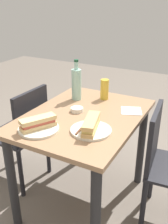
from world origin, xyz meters
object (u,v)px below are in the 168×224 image
baguette_sandwich_near (91,124)px  chair_near (166,162)px  chair_far (24,131)px  knife_near (81,129)px  baguette_sandwich_far (38,123)px  plate_far (39,129)px  plate_near (91,130)px  knife_far (33,124)px  water_bottle (76,84)px  beer_glass (104,89)px  olive_bowl (77,110)px  dining_table (84,133)px

baguette_sandwich_near → chair_near: bearing=-53.1°
chair_far → knife_near: 0.75m
baguette_sandwich_far → knife_near: bearing=-65.4°
chair_far → chair_near: bearing=-83.8°
chair_far → plate_far: chair_far is taller
knife_near → baguette_sandwich_far: (-0.11, 0.23, 0.03)m
plate_near → knife_near: bearing=116.5°
plate_near → knife_far: (-0.12, 0.34, 0.01)m
knife_near → plate_near: bearing=-63.5°
water_bottle → beer_glass: water_bottle is taller
water_bottle → olive_bowl: water_bottle is taller
dining_table → beer_glass: beer_glass is taller
plate_near → knife_far: size_ratio=1.44×
dining_table → knife_near: 0.28m
knife_near → beer_glass: beer_glass is taller
chair_near → knife_far: size_ratio=4.95×
knife_near → plate_far: 0.26m
chair_far → water_bottle: 0.59m
chair_far → baguette_sandwich_far: bearing=-127.3°
baguette_sandwich_far → olive_bowl: (0.35, -0.07, -0.03)m
plate_near → plate_far: bearing=114.9°
baguette_sandwich_near → beer_glass: 0.55m
chair_far → olive_bowl: chair_far is taller
plate_near → baguette_sandwich_far: size_ratio=1.10×
olive_bowl → chair_near: bearing=-81.1°
chair_near → baguette_sandwich_near: 0.61m
baguette_sandwich_near → beer_glass: beer_glass is taller
plate_far → baguette_sandwich_far: (0.00, -0.00, 0.04)m
water_bottle → olive_bowl: (-0.21, -0.12, -0.11)m
chair_near → plate_far: (-0.44, 0.70, 0.28)m
dining_table → plate_near: 0.28m
baguette_sandwich_near → water_bottle: size_ratio=0.79×
plate_near → knife_far: knife_far is taller
plate_near → knife_near: size_ratio=1.37×
olive_bowl → plate_far: bearing=168.5°
plate_near → knife_far: bearing=109.0°
plate_far → olive_bowl: olive_bowl is taller
water_bottle → knife_far: bearing=179.7°
plate_near → knife_far: 0.36m
dining_table → plate_near: bearing=-141.8°
knife_near → dining_table: bearing=24.1°
beer_glass → dining_table: bearing=-179.7°
knife_near → knife_far: 0.30m
chair_far → knife_near: bearing=-108.0°
plate_near → plate_far: size_ratio=1.00×
beer_glass → water_bottle: bearing=119.9°
baguette_sandwich_near → plate_far: bearing=114.9°
plate_far → chair_near: bearing=-57.6°
dining_table → knife_near: knife_near is taller
dining_table → knife_far: 0.39m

